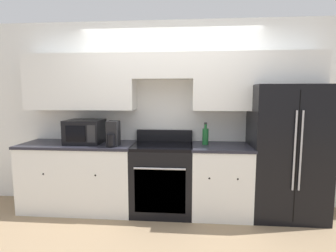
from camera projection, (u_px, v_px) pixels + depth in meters
ground_plane at (166, 222)px, 3.27m from camera, size 12.00×12.00×0.00m
wall_back at (170, 101)px, 3.66m from camera, size 8.00×0.39×2.60m
lower_cabinets_left at (80, 176)px, 3.62m from camera, size 1.54×0.64×0.92m
lower_cabinets_right at (220, 180)px, 3.46m from camera, size 0.77×0.64×0.92m
oven_range at (162, 178)px, 3.52m from camera, size 0.79×0.65×1.08m
refrigerator at (285, 151)px, 3.39m from camera, size 0.92×0.75×1.70m
microwave at (85, 131)px, 3.57m from camera, size 0.48×0.41×0.32m
bottle at (205, 136)px, 3.47m from camera, size 0.08×0.08×0.30m
coffee_maker at (113, 134)px, 3.37m from camera, size 0.14×0.25×0.32m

